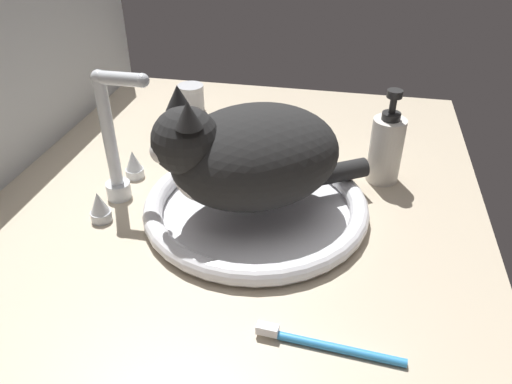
{
  "coord_description": "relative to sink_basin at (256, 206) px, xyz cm",
  "views": [
    {
      "loc": [
        -61.6,
        -16.52,
        49.37
      ],
      "look_at": [
        1.27,
        -3.86,
        7.0
      ],
      "focal_mm": 34.9,
      "sensor_mm": 36.0,
      "label": 1
    }
  ],
  "objects": [
    {
      "name": "metal_jar",
      "position": [
        36.09,
        21.99,
        1.59
      ],
      "size": [
        5.78,
        5.78,
        5.84
      ],
      "color": "#B2B5BA",
      "rests_on": "countertop"
    },
    {
      "name": "toothbrush",
      "position": [
        -24.42,
        -13.0,
        -0.72
      ],
      "size": [
        2.37,
        17.22,
        1.7
      ],
      "color": "#338CD1",
      "rests_on": "countertop"
    },
    {
      "name": "cat",
      "position": [
        -0.85,
        1.39,
        9.48
      ],
      "size": [
        29.83,
        33.09,
        18.69
      ],
      "color": "black",
      "rests_on": "sink_basin"
    },
    {
      "name": "sink_basin",
      "position": [
        0.0,
        0.0,
        0.0
      ],
      "size": [
        35.25,
        35.25,
        3.01
      ],
      "color": "white",
      "rests_on": "countertop"
    },
    {
      "name": "soap_pump_bottle",
      "position": [
        14.41,
        -19.59,
        4.84
      ],
      "size": [
        5.59,
        5.59,
        16.53
      ],
      "color": "silver",
      "rests_on": "countertop"
    },
    {
      "name": "faucet",
      "position": [
        -0.0,
        22.55,
        6.93
      ],
      "size": [
        16.38,
        9.75,
        21.89
      ],
      "color": "silver",
      "rests_on": "countertop"
    },
    {
      "name": "countertop",
      "position": [
        -1.27,
        3.86,
        -2.85
      ],
      "size": [
        109.16,
        79.98,
        3.0
      ],
      "primitive_type": "cube",
      "color": "#B7A88E",
      "rests_on": "ground"
    }
  ]
}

